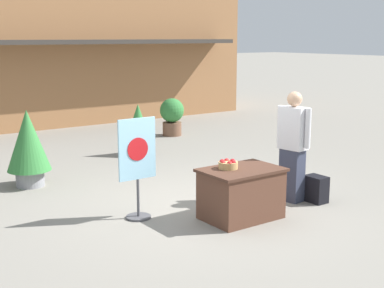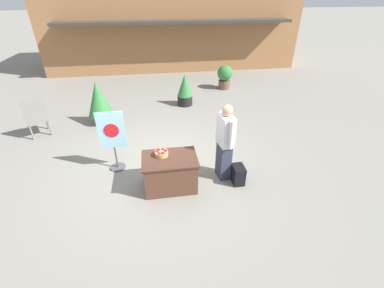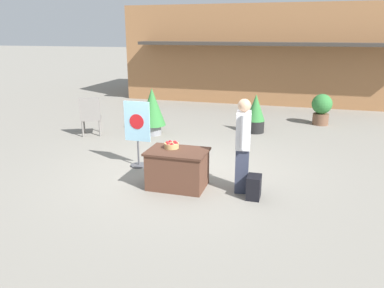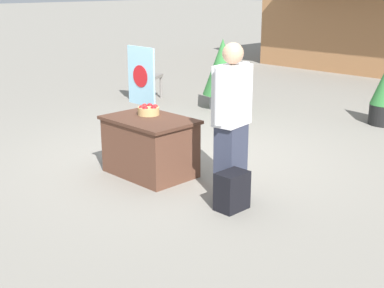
{
  "view_description": "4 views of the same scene",
  "coord_description": "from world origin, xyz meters",
  "px_view_note": "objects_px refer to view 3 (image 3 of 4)",
  "views": [
    {
      "loc": [
        -4.64,
        -6.36,
        2.56
      ],
      "look_at": [
        -0.09,
        0.0,
        0.99
      ],
      "focal_mm": 50.0,
      "sensor_mm": 36.0,
      "label": 1
    },
    {
      "loc": [
        -0.04,
        -5.14,
        3.66
      ],
      "look_at": [
        0.65,
        -0.83,
        1.03
      ],
      "focal_mm": 24.0,
      "sensor_mm": 36.0,
      "label": 2
    },
    {
      "loc": [
        2.3,
        -7.13,
        2.87
      ],
      "look_at": [
        0.33,
        -0.34,
        0.73
      ],
      "focal_mm": 35.0,
      "sensor_mm": 36.0,
      "label": 3
    },
    {
      "loc": [
        5.13,
        -4.96,
        2.33
      ],
      "look_at": [
        0.74,
        -0.62,
        0.48
      ],
      "focal_mm": 50.0,
      "sensor_mm": 36.0,
      "label": 4
    }
  ],
  "objects_px": {
    "backpack": "(254,187)",
    "person_visitor": "(243,145)",
    "poster_board": "(137,131)",
    "display_table": "(178,169)",
    "potted_plant_far_right": "(152,109)",
    "patio_chair": "(91,115)",
    "potted_plant_near_left": "(256,113)",
    "apple_basket": "(172,145)",
    "potted_plant_far_left": "(322,108)"
  },
  "relations": [
    {
      "from": "backpack",
      "to": "person_visitor",
      "type": "bearing_deg",
      "value": 134.27
    },
    {
      "from": "person_visitor",
      "to": "poster_board",
      "type": "height_order",
      "value": "person_visitor"
    },
    {
      "from": "display_table",
      "to": "potted_plant_far_right",
      "type": "relative_size",
      "value": 0.84
    },
    {
      "from": "patio_chair",
      "to": "potted_plant_far_right",
      "type": "relative_size",
      "value": 0.83
    },
    {
      "from": "patio_chair",
      "to": "potted_plant_near_left",
      "type": "xyz_separation_m",
      "value": [
        4.44,
        1.68,
        -0.04
      ]
    },
    {
      "from": "apple_basket",
      "to": "potted_plant_far_left",
      "type": "bearing_deg",
      "value": 63.42
    },
    {
      "from": "potted_plant_far_left",
      "to": "potted_plant_far_right",
      "type": "relative_size",
      "value": 0.73
    },
    {
      "from": "patio_chair",
      "to": "poster_board",
      "type": "bearing_deg",
      "value": -157.27
    },
    {
      "from": "apple_basket",
      "to": "person_visitor",
      "type": "height_order",
      "value": "person_visitor"
    },
    {
      "from": "patio_chair",
      "to": "potted_plant_far_right",
      "type": "bearing_deg",
      "value": -97.29
    },
    {
      "from": "apple_basket",
      "to": "potted_plant_near_left",
      "type": "distance_m",
      "value": 4.53
    },
    {
      "from": "potted_plant_far_left",
      "to": "potted_plant_far_right",
      "type": "distance_m",
      "value": 5.39
    },
    {
      "from": "display_table",
      "to": "backpack",
      "type": "height_order",
      "value": "display_table"
    },
    {
      "from": "person_visitor",
      "to": "poster_board",
      "type": "xyz_separation_m",
      "value": [
        -2.39,
        0.69,
        -0.09
      ]
    },
    {
      "from": "person_visitor",
      "to": "backpack",
      "type": "relative_size",
      "value": 4.14
    },
    {
      "from": "person_visitor",
      "to": "patio_chair",
      "type": "bearing_deg",
      "value": -37.53
    },
    {
      "from": "patio_chair",
      "to": "apple_basket",
      "type": "bearing_deg",
      "value": -155.9
    },
    {
      "from": "display_table",
      "to": "potted_plant_far_right",
      "type": "distance_m",
      "value": 3.92
    },
    {
      "from": "poster_board",
      "to": "potted_plant_near_left",
      "type": "xyz_separation_m",
      "value": [
        2.11,
        3.65,
        -0.23
      ]
    },
    {
      "from": "potted_plant_far_left",
      "to": "backpack",
      "type": "bearing_deg",
      "value": -102.4
    },
    {
      "from": "patio_chair",
      "to": "display_table",
      "type": "bearing_deg",
      "value": -155.81
    },
    {
      "from": "potted_plant_near_left",
      "to": "potted_plant_far_left",
      "type": "relative_size",
      "value": 1.15
    },
    {
      "from": "potted_plant_near_left",
      "to": "person_visitor",
      "type": "bearing_deg",
      "value": -86.3
    },
    {
      "from": "backpack",
      "to": "potted_plant_far_left",
      "type": "distance_m",
      "value": 6.31
    },
    {
      "from": "display_table",
      "to": "person_visitor",
      "type": "bearing_deg",
      "value": 8.13
    },
    {
      "from": "apple_basket",
      "to": "patio_chair",
      "type": "height_order",
      "value": "patio_chair"
    },
    {
      "from": "poster_board",
      "to": "potted_plant_far_left",
      "type": "height_order",
      "value": "poster_board"
    },
    {
      "from": "poster_board",
      "to": "potted_plant_far_right",
      "type": "bearing_deg",
      "value": -164.92
    },
    {
      "from": "person_visitor",
      "to": "potted_plant_far_right",
      "type": "height_order",
      "value": "person_visitor"
    },
    {
      "from": "person_visitor",
      "to": "potted_plant_far_left",
      "type": "xyz_separation_m",
      "value": [
        1.62,
        5.88,
        -0.35
      ]
    },
    {
      "from": "person_visitor",
      "to": "backpack",
      "type": "xyz_separation_m",
      "value": [
        0.27,
        -0.27,
        -0.68
      ]
    },
    {
      "from": "display_table",
      "to": "potted_plant_far_left",
      "type": "relative_size",
      "value": 1.15
    },
    {
      "from": "backpack",
      "to": "potted_plant_far_left",
      "type": "bearing_deg",
      "value": 77.6
    },
    {
      "from": "poster_board",
      "to": "patio_chair",
      "type": "bearing_deg",
      "value": -130.26
    },
    {
      "from": "display_table",
      "to": "backpack",
      "type": "relative_size",
      "value": 2.68
    },
    {
      "from": "patio_chair",
      "to": "potted_plant_near_left",
      "type": "height_order",
      "value": "potted_plant_near_left"
    },
    {
      "from": "backpack",
      "to": "poster_board",
      "type": "height_order",
      "value": "poster_board"
    },
    {
      "from": "backpack",
      "to": "poster_board",
      "type": "xyz_separation_m",
      "value": [
        -2.66,
        0.96,
        0.59
      ]
    },
    {
      "from": "display_table",
      "to": "poster_board",
      "type": "distance_m",
      "value": 1.53
    },
    {
      "from": "person_visitor",
      "to": "potted_plant_near_left",
      "type": "height_order",
      "value": "person_visitor"
    },
    {
      "from": "display_table",
      "to": "potted_plant_near_left",
      "type": "distance_m",
      "value": 4.61
    },
    {
      "from": "person_visitor",
      "to": "potted_plant_far_right",
      "type": "relative_size",
      "value": 1.29
    },
    {
      "from": "backpack",
      "to": "potted_plant_near_left",
      "type": "bearing_deg",
      "value": 96.77
    },
    {
      "from": "display_table",
      "to": "potted_plant_far_left",
      "type": "height_order",
      "value": "potted_plant_far_left"
    },
    {
      "from": "patio_chair",
      "to": "potted_plant_far_right",
      "type": "height_order",
      "value": "potted_plant_far_right"
    },
    {
      "from": "poster_board",
      "to": "potted_plant_far_right",
      "type": "relative_size",
      "value": 1.08
    },
    {
      "from": "display_table",
      "to": "backpack",
      "type": "distance_m",
      "value": 1.48
    },
    {
      "from": "poster_board",
      "to": "potted_plant_far_left",
      "type": "xyz_separation_m",
      "value": [
        4.01,
        5.19,
        -0.25
      ]
    },
    {
      "from": "potted_plant_near_left",
      "to": "potted_plant_far_left",
      "type": "height_order",
      "value": "potted_plant_near_left"
    },
    {
      "from": "potted_plant_near_left",
      "to": "potted_plant_far_left",
      "type": "bearing_deg",
      "value": 39.04
    }
  ]
}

